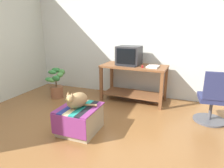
{
  "coord_description": "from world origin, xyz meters",
  "views": [
    {
      "loc": [
        1.23,
        -2.3,
        1.54
      ],
      "look_at": [
        0.03,
        0.85,
        0.55
      ],
      "focal_mm": 31.31,
      "sensor_mm": 36.0,
      "label": 1
    }
  ],
  "objects_px": {
    "tv_monitor": "(129,56)",
    "keyboard": "(127,66)",
    "desk": "(134,77)",
    "ottoman_with_blanket": "(80,119)",
    "cat": "(77,100)",
    "potted_plant": "(56,84)",
    "book": "(153,67)",
    "stapler": "(142,67)",
    "office_chair": "(213,101)"
  },
  "relations": [
    {
      "from": "tv_monitor",
      "to": "keyboard",
      "type": "distance_m",
      "value": 0.26
    },
    {
      "from": "tv_monitor",
      "to": "desk",
      "type": "bearing_deg",
      "value": -17.01
    },
    {
      "from": "ottoman_with_blanket",
      "to": "cat",
      "type": "relative_size",
      "value": 1.53
    },
    {
      "from": "keyboard",
      "to": "tv_monitor",
      "type": "bearing_deg",
      "value": 99.22
    },
    {
      "from": "tv_monitor",
      "to": "keyboard",
      "type": "xyz_separation_m",
      "value": [
        0.01,
        -0.18,
        -0.18
      ]
    },
    {
      "from": "potted_plant",
      "to": "book",
      "type": "bearing_deg",
      "value": 9.96
    },
    {
      "from": "tv_monitor",
      "to": "ottoman_with_blanket",
      "type": "relative_size",
      "value": 0.77
    },
    {
      "from": "tv_monitor",
      "to": "stapler",
      "type": "height_order",
      "value": "tv_monitor"
    },
    {
      "from": "tv_monitor",
      "to": "office_chair",
      "type": "height_order",
      "value": "tv_monitor"
    },
    {
      "from": "desk",
      "to": "potted_plant",
      "type": "bearing_deg",
      "value": -163.13
    },
    {
      "from": "book",
      "to": "office_chair",
      "type": "relative_size",
      "value": 0.32
    },
    {
      "from": "tv_monitor",
      "to": "office_chair",
      "type": "xyz_separation_m",
      "value": [
        1.6,
        -0.59,
        -0.57
      ]
    },
    {
      "from": "potted_plant",
      "to": "stapler",
      "type": "xyz_separation_m",
      "value": [
        1.88,
        0.26,
        0.49
      ]
    },
    {
      "from": "keyboard",
      "to": "book",
      "type": "height_order",
      "value": "book"
    },
    {
      "from": "tv_monitor",
      "to": "ottoman_with_blanket",
      "type": "distance_m",
      "value": 1.81
    },
    {
      "from": "desk",
      "to": "book",
      "type": "bearing_deg",
      "value": -6.84
    },
    {
      "from": "ottoman_with_blanket",
      "to": "potted_plant",
      "type": "xyz_separation_m",
      "value": [
        -1.25,
        1.14,
        0.11
      ]
    },
    {
      "from": "cat",
      "to": "tv_monitor",
      "type": "bearing_deg",
      "value": 91.07
    },
    {
      "from": "office_chair",
      "to": "stapler",
      "type": "height_order",
      "value": "office_chair"
    },
    {
      "from": "cat",
      "to": "potted_plant",
      "type": "relative_size",
      "value": 0.64
    },
    {
      "from": "cat",
      "to": "desk",
      "type": "bearing_deg",
      "value": 86.38
    },
    {
      "from": "ottoman_with_blanket",
      "to": "potted_plant",
      "type": "height_order",
      "value": "potted_plant"
    },
    {
      "from": "desk",
      "to": "keyboard",
      "type": "height_order",
      "value": "keyboard"
    },
    {
      "from": "ottoman_with_blanket",
      "to": "office_chair",
      "type": "bearing_deg",
      "value": 28.46
    },
    {
      "from": "desk",
      "to": "cat",
      "type": "relative_size",
      "value": 3.28
    },
    {
      "from": "tv_monitor",
      "to": "stapler",
      "type": "distance_m",
      "value": 0.43
    },
    {
      "from": "book",
      "to": "cat",
      "type": "relative_size",
      "value": 0.69
    },
    {
      "from": "desk",
      "to": "keyboard",
      "type": "distance_m",
      "value": 0.32
    },
    {
      "from": "book",
      "to": "keyboard",
      "type": "bearing_deg",
      "value": -168.44
    },
    {
      "from": "ottoman_with_blanket",
      "to": "stapler",
      "type": "bearing_deg",
      "value": 65.99
    },
    {
      "from": "tv_monitor",
      "to": "book",
      "type": "bearing_deg",
      "value": -9.42
    },
    {
      "from": "tv_monitor",
      "to": "keyboard",
      "type": "height_order",
      "value": "tv_monitor"
    },
    {
      "from": "tv_monitor",
      "to": "book",
      "type": "distance_m",
      "value": 0.57
    },
    {
      "from": "tv_monitor",
      "to": "potted_plant",
      "type": "xyz_separation_m",
      "value": [
        -1.54,
        -0.47,
        -0.65
      ]
    },
    {
      "from": "book",
      "to": "potted_plant",
      "type": "height_order",
      "value": "book"
    },
    {
      "from": "desk",
      "to": "potted_plant",
      "type": "height_order",
      "value": "desk"
    },
    {
      "from": "ottoman_with_blanket",
      "to": "stapler",
      "type": "xyz_separation_m",
      "value": [
        0.62,
        1.4,
        0.59
      ]
    },
    {
      "from": "stapler",
      "to": "desk",
      "type": "bearing_deg",
      "value": 129.13
    },
    {
      "from": "desk",
      "to": "cat",
      "type": "height_order",
      "value": "desk"
    },
    {
      "from": "ottoman_with_blanket",
      "to": "stapler",
      "type": "distance_m",
      "value": 1.65
    },
    {
      "from": "tv_monitor",
      "to": "keyboard",
      "type": "relative_size",
      "value": 1.24
    },
    {
      "from": "tv_monitor",
      "to": "book",
      "type": "relative_size",
      "value": 1.73
    },
    {
      "from": "tv_monitor",
      "to": "ottoman_with_blanket",
      "type": "xyz_separation_m",
      "value": [
        -0.29,
        -1.62,
        -0.76
      ]
    },
    {
      "from": "stapler",
      "to": "keyboard",
      "type": "bearing_deg",
      "value": 162.77
    },
    {
      "from": "desk",
      "to": "book",
      "type": "xyz_separation_m",
      "value": [
        0.4,
        -0.07,
        0.26
      ]
    },
    {
      "from": "potted_plant",
      "to": "ottoman_with_blanket",
      "type": "bearing_deg",
      "value": -42.31
    },
    {
      "from": "tv_monitor",
      "to": "book",
      "type": "xyz_separation_m",
      "value": [
        0.53,
        -0.11,
        -0.17
      ]
    },
    {
      "from": "office_chair",
      "to": "book",
      "type": "bearing_deg",
      "value": -29.12
    },
    {
      "from": "keyboard",
      "to": "cat",
      "type": "height_order",
      "value": "keyboard"
    },
    {
      "from": "desk",
      "to": "tv_monitor",
      "type": "bearing_deg",
      "value": 162.99
    }
  ]
}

